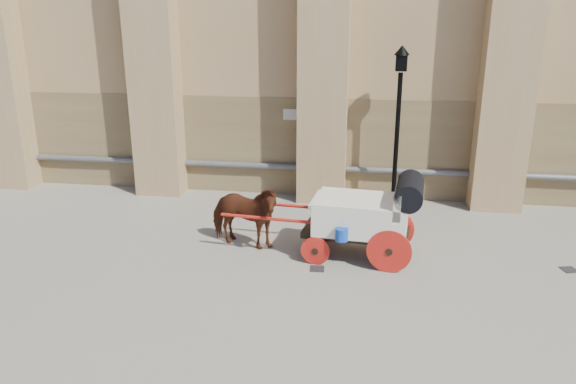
# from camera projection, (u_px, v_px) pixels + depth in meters

# --- Properties ---
(ground) EXTENTS (90.00, 90.00, 0.00)m
(ground) POSITION_uv_depth(u_px,v_px,m) (349.00, 249.00, 13.47)
(ground) COLOR #6D685B
(ground) RESTS_ON ground
(horse) EXTENTS (2.08, 1.35, 1.62)m
(horse) POSITION_uv_depth(u_px,v_px,m) (244.00, 215.00, 13.38)
(horse) COLOR #5E2B17
(horse) RESTS_ON ground
(carriage) EXTENTS (4.65, 1.72, 1.99)m
(carriage) POSITION_uv_depth(u_px,v_px,m) (368.00, 214.00, 12.74)
(carriage) COLOR black
(carriage) RESTS_ON ground
(street_lamp) EXTENTS (0.43, 0.43, 4.58)m
(street_lamp) POSITION_uv_depth(u_px,v_px,m) (398.00, 124.00, 15.55)
(street_lamp) COLOR black
(street_lamp) RESTS_ON ground
(drain_grate_near) EXTENTS (0.34, 0.34, 0.01)m
(drain_grate_near) POSITION_uv_depth(u_px,v_px,m) (317.00, 269.00, 12.45)
(drain_grate_near) COLOR black
(drain_grate_near) RESTS_ON ground
(drain_grate_far) EXTENTS (0.39, 0.39, 0.01)m
(drain_grate_far) POSITION_uv_depth(u_px,v_px,m) (569.00, 270.00, 12.41)
(drain_grate_far) COLOR black
(drain_grate_far) RESTS_ON ground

